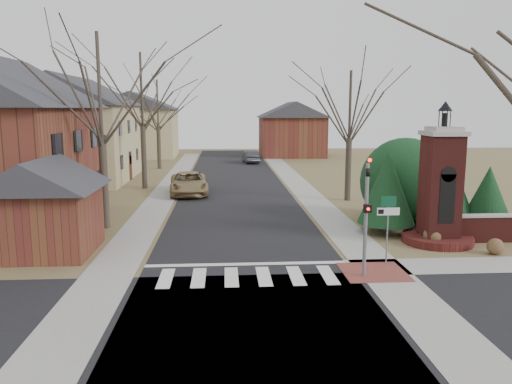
{
  "coord_description": "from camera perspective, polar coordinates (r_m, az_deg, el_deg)",
  "views": [
    {
      "loc": [
        -0.83,
        -16.82,
        6.15
      ],
      "look_at": [
        0.64,
        6.0,
        2.31
      ],
      "focal_mm": 35.0,
      "sensor_mm": 36.0,
      "label": 1
    }
  ],
  "objects": [
    {
      "name": "house_distant_right",
      "position": [
        65.46,
        4.1,
        7.32
      ],
      "size": [
        8.8,
        8.8,
        7.3
      ],
      "color": "brown",
      "rests_on": "ground"
    },
    {
      "name": "ground",
      "position": [
        17.93,
        -0.83,
        -10.52
      ],
      "size": [
        120.0,
        120.0,
        0.0
      ],
      "primitive_type": "plane",
      "color": "olive",
      "rests_on": "ground"
    },
    {
      "name": "main_street",
      "position": [
        39.31,
        -2.43,
        0.53
      ],
      "size": [
        8.0,
        70.0,
        0.01
      ],
      "primitive_type": "cube",
      "color": "black",
      "rests_on": "ground"
    },
    {
      "name": "sidewalk_left",
      "position": [
        39.55,
        -9.99,
        0.46
      ],
      "size": [
        2.0,
        60.0,
        0.02
      ],
      "primitive_type": "cube",
      "color": "gray",
      "rests_on": "ground"
    },
    {
      "name": "evergreen_near",
      "position": [
        25.43,
        14.76,
        0.51
      ],
      "size": [
        2.8,
        2.8,
        4.1
      ],
      "color": "#473D33",
      "rests_on": "ground"
    },
    {
      "name": "crosswalk_zone",
      "position": [
        18.68,
        -0.96,
        -9.65
      ],
      "size": [
        8.0,
        2.2,
        0.02
      ],
      "primitive_type": "cube",
      "color": "silver",
      "rests_on": "ground"
    },
    {
      "name": "garage_left",
      "position": [
        22.99,
        -23.16,
        -1.04
      ],
      "size": [
        4.8,
        4.8,
        4.29
      ],
      "color": "brown",
      "rests_on": "ground"
    },
    {
      "name": "bare_tree_2",
      "position": [
        52.26,
        -11.2,
        10.32
      ],
      "size": [
        7.35,
        7.35,
        10.19
      ],
      "color": "#473D33",
      "rests_on": "ground"
    },
    {
      "name": "bare_tree_0",
      "position": [
        26.6,
        -17.52,
        12.44
      ],
      "size": [
        8.05,
        8.05,
        11.15
      ],
      "color": "#473D33",
      "rests_on": "ground"
    },
    {
      "name": "bare_tree_1",
      "position": [
        39.36,
        -12.99,
        12.04
      ],
      "size": [
        8.4,
        8.4,
        11.64
      ],
      "color": "#473D33",
      "rests_on": "ground"
    },
    {
      "name": "house_distant_left",
      "position": [
        65.8,
        -13.59,
        7.62
      ],
      "size": [
        10.8,
        8.8,
        8.53
      ],
      "color": "#C3B682",
      "rests_on": "ground"
    },
    {
      "name": "evergreen_far",
      "position": [
        27.8,
        25.02,
        -0.16
      ],
      "size": [
        2.4,
        2.4,
        3.3
      ],
      "color": "#473D33",
      "rests_on": "ground"
    },
    {
      "name": "cross_street",
      "position": [
        15.15,
        -0.25,
        -14.39
      ],
      "size": [
        120.0,
        8.0,
        0.01
      ],
      "primitive_type": "cube",
      "color": "black",
      "rests_on": "ground"
    },
    {
      "name": "dry_shrub_left",
      "position": [
        24.09,
        19.54,
        -4.75
      ],
      "size": [
        0.86,
        0.86,
        0.86
      ],
      "primitive_type": "sphere",
      "color": "brown",
      "rests_on": "ground"
    },
    {
      "name": "distant_car",
      "position": [
        57.02,
        -0.62,
        4.03
      ],
      "size": [
        1.87,
        4.3,
        1.37
      ],
      "primitive_type": "imported",
      "rotation": [
        0.0,
        0.0,
        3.24
      ],
      "color": "#34373C",
      "rests_on": "ground"
    },
    {
      "name": "bare_tree_3",
      "position": [
        33.87,
        10.72,
        10.29
      ],
      "size": [
        7.0,
        7.0,
        9.7
      ],
      "color": "#473D33",
      "rests_on": "ground"
    },
    {
      "name": "house_stucco_left",
      "position": [
        45.64,
        -19.96,
        7.01
      ],
      "size": [
        9.8,
        12.8,
        9.28
      ],
      "color": "#C3B682",
      "rests_on": "ground"
    },
    {
      "name": "brick_gate_monument",
      "position": [
        24.26,
        20.27,
        -0.51
      ],
      "size": [
        3.2,
        3.2,
        6.47
      ],
      "color": "#521B18",
      "rests_on": "ground"
    },
    {
      "name": "evergreen_mass",
      "position": [
        28.35,
        16.64,
        1.53
      ],
      "size": [
        4.8,
        4.8,
        4.8
      ],
      "primitive_type": "sphere",
      "color": "black",
      "rests_on": "ground"
    },
    {
      "name": "dry_shrub_right",
      "position": [
        23.63,
        25.68,
        -5.63
      ],
      "size": [
        0.7,
        0.7,
        0.7
      ],
      "primitive_type": "sphere",
      "color": "brown",
      "rests_on": "ground"
    },
    {
      "name": "traffic_signal_pole",
      "position": [
        18.48,
        12.5,
        -1.81
      ],
      "size": [
        0.28,
        0.41,
        4.5
      ],
      "color": "slate",
      "rests_on": "ground"
    },
    {
      "name": "pickup_truck",
      "position": [
        36.41,
        -7.7,
        1.0
      ],
      "size": [
        3.1,
        5.93,
        1.59
      ],
      "primitive_type": "imported",
      "rotation": [
        0.0,
        0.0,
        0.08
      ],
      "color": "#957D51",
      "rests_on": "ground"
    },
    {
      "name": "sidewalk_right_main",
      "position": [
        39.76,
        5.08,
        0.61
      ],
      "size": [
        2.0,
        60.0,
        0.02
      ],
      "primitive_type": "cube",
      "color": "gray",
      "rests_on": "ground"
    },
    {
      "name": "sign_post",
      "position": [
        20.31,
        14.84,
        -2.72
      ],
      "size": [
        0.9,
        0.07,
        2.75
      ],
      "color": "slate",
      "rests_on": "ground"
    },
    {
      "name": "curb_apron",
      "position": [
        19.67,
        13.3,
        -8.91
      ],
      "size": [
        2.4,
        2.4,
        0.02
      ],
      "primitive_type": "cube",
      "color": "brown",
      "rests_on": "ground"
    },
    {
      "name": "stop_bar",
      "position": [
        20.1,
        -1.16,
        -8.25
      ],
      "size": [
        8.0,
        0.35,
        0.02
      ],
      "primitive_type": "cube",
      "color": "silver",
      "rests_on": "ground"
    },
    {
      "name": "evergreen_mid",
      "position": [
        27.69,
        20.5,
        1.56
      ],
      "size": [
        3.4,
        3.4,
        4.7
      ],
      "color": "#473D33",
      "rests_on": "ground"
    }
  ]
}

